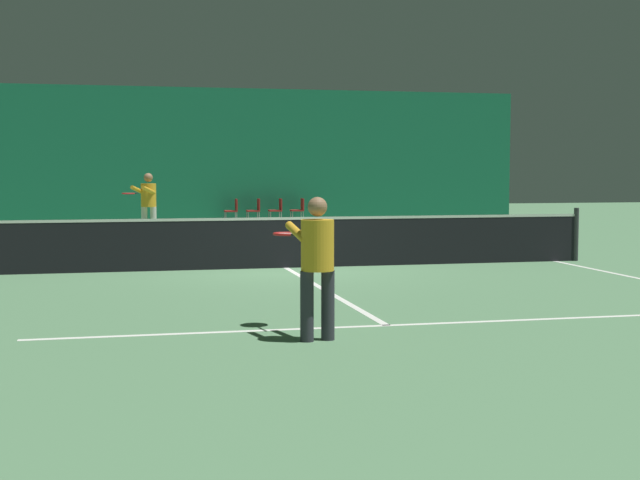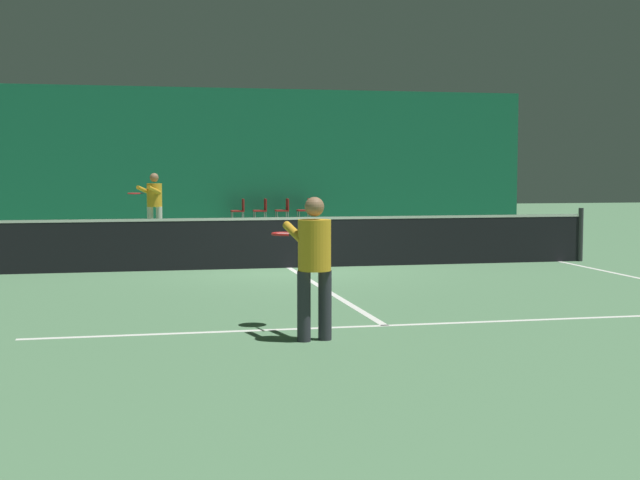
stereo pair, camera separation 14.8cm
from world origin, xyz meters
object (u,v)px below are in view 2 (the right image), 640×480
at_px(player_near, 313,257).
at_px(courtside_chair_2, 284,209).
at_px(courtside_chair_1, 262,209).
at_px(courtside_chair_0, 240,209).
at_px(player_far, 154,201).
at_px(courtside_chair_3, 306,208).
at_px(tennis_net, 289,241).

relative_size(player_near, courtside_chair_2, 1.83).
height_order(courtside_chair_1, courtside_chair_2, same).
bearing_deg(player_near, courtside_chair_0, -14.02).
distance_m(courtside_chair_0, courtside_chair_2, 1.57).
bearing_deg(courtside_chair_1, player_far, -29.76).
height_order(player_far, courtside_chair_0, player_far).
bearing_deg(courtside_chair_3, courtside_chair_2, -90.00).
xyz_separation_m(courtside_chair_0, courtside_chair_2, (1.57, 0.00, 0.00)).
bearing_deg(player_near, courtside_chair_2, -18.11).
bearing_deg(player_far, courtside_chair_0, -172.79).
distance_m(player_far, courtside_chair_3, 8.81).
height_order(courtside_chair_0, courtside_chair_3, same).
bearing_deg(courtside_chair_1, tennis_net, -6.45).
height_order(tennis_net, courtside_chair_1, tennis_net).
xyz_separation_m(player_far, courtside_chair_0, (3.14, 6.86, -0.54)).
bearing_deg(tennis_net, courtside_chair_0, 86.60).
height_order(tennis_net, courtside_chair_0, tennis_net).
bearing_deg(courtside_chair_1, player_near, -6.98).
xyz_separation_m(courtside_chair_0, courtside_chair_3, (2.36, 0.00, 0.00)).
xyz_separation_m(player_near, courtside_chair_1, (2.66, 21.74, -0.41)).
distance_m(player_near, courtside_chair_1, 21.90).
bearing_deg(tennis_net, courtside_chair_1, 83.55).
relative_size(courtside_chair_0, courtside_chair_2, 1.00).
bearing_deg(courtside_chair_0, courtside_chair_2, 90.00).
distance_m(player_near, courtside_chair_2, 22.01).
xyz_separation_m(courtside_chair_2, courtside_chair_3, (0.79, 0.00, 0.00)).
bearing_deg(player_far, player_near, 36.63).
xyz_separation_m(player_near, courtside_chair_2, (3.45, 21.74, -0.41)).
height_order(tennis_net, player_far, player_far).
distance_m(courtside_chair_0, courtside_chair_1, 0.79).
bearing_deg(courtside_chair_0, player_far, -24.57).
bearing_deg(tennis_net, courtside_chair_2, 80.53).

